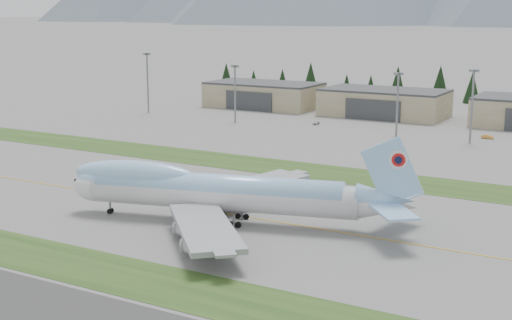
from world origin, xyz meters
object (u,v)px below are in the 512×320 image
Objects in this scene: boeing_747_freighter at (218,191)px; service_vehicle_b at (487,139)px; service_vehicle_a at (316,125)px; hangar_center at (384,103)px; hangar_left at (264,95)px.

service_vehicle_b is (26.11, 123.31, -6.25)m from boeing_747_freighter.
service_vehicle_a reaches higher than service_vehicle_b.
boeing_747_freighter is at bearing -82.25° from hangar_center.
hangar_left is at bearing 70.79° from service_vehicle_b.
hangar_center is at bearing 0.00° from hangar_left.
service_vehicle_b is at bearing -17.47° from hangar_left.
service_vehicle_a is at bearing -113.37° from hangar_center.
service_vehicle_b is (102.28, -32.20, -5.39)m from hangar_left.
boeing_747_freighter is 18.47× the size of service_vehicle_a.
boeing_747_freighter is at bearing 166.31° from service_vehicle_b.
hangar_left is 52.75m from service_vehicle_a.
service_vehicle_a is (-14.33, -33.16, -5.39)m from hangar_center.
service_vehicle_b is at bearing -34.25° from hangar_center.
hangar_center is at bearing 54.01° from service_vehicle_b.
hangar_left is 1.00× the size of hangar_center.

